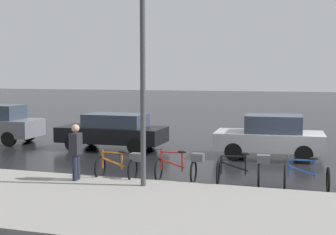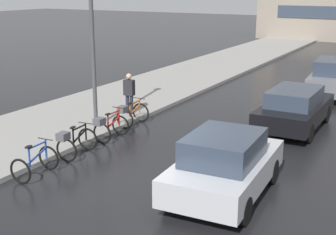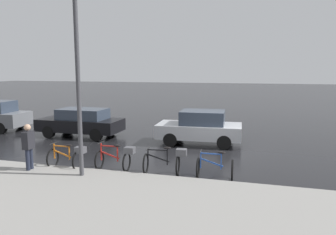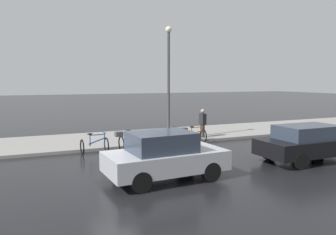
# 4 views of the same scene
# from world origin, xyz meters

# --- Properties ---
(ground_plane) EXTENTS (140.00, 140.00, 0.00)m
(ground_plane) POSITION_xyz_m (0.00, 0.00, 0.00)
(ground_plane) COLOR black
(sidewalk_kerb) EXTENTS (4.80, 60.00, 0.14)m
(sidewalk_kerb) POSITION_xyz_m (-6.00, 10.00, 0.07)
(sidewalk_kerb) COLOR gray
(sidewalk_kerb) RESTS_ON ground
(bicycle_nearest) EXTENTS (0.76, 1.20, 0.94)m
(bicycle_nearest) POSITION_xyz_m (-3.16, -0.54, 0.39)
(bicycle_nearest) COLOR black
(bicycle_nearest) RESTS_ON ground
(bicycle_second) EXTENTS (0.82, 1.46, 0.98)m
(bicycle_second) POSITION_xyz_m (-3.19, 1.09, 0.50)
(bicycle_second) COLOR black
(bicycle_second) RESTS_ON ground
(bicycle_third) EXTENTS (0.71, 1.36, 1.00)m
(bicycle_third) POSITION_xyz_m (-3.24, 2.86, 0.49)
(bicycle_third) COLOR black
(bicycle_third) RESTS_ON ground
(bicycle_farthest) EXTENTS (0.73, 1.35, 0.93)m
(bicycle_farthest) POSITION_xyz_m (-3.53, 4.59, 0.48)
(bicycle_farthest) COLOR black
(bicycle_farthest) RESTS_ON ground
(car_silver) EXTENTS (2.13, 4.03, 1.60)m
(car_silver) POSITION_xyz_m (1.70, 0.83, 0.80)
(car_silver) COLOR #B2B5BA
(car_silver) RESTS_ON ground
(car_black) EXTENTS (1.88, 4.37, 1.48)m
(car_black) POSITION_xyz_m (1.71, 7.17, 0.77)
(car_black) COLOR black
(car_black) RESTS_ON ground
(car_grey) EXTENTS (2.18, 4.52, 1.72)m
(car_grey) POSITION_xyz_m (1.88, 13.19, 0.87)
(car_grey) COLOR slate
(car_grey) RESTS_ON ground
(pedestrian) EXTENTS (0.42, 0.27, 1.71)m
(pedestrian) POSITION_xyz_m (-4.28, 5.62, 0.96)
(pedestrian) COLOR #1E2333
(pedestrian) RESTS_ON ground
(streetlamp) EXTENTS (0.33, 0.33, 6.03)m
(streetlamp) POSITION_xyz_m (-4.34, 3.60, 3.59)
(streetlamp) COLOR #424247
(streetlamp) RESTS_ON ground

